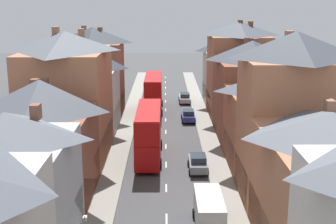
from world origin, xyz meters
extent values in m
cube|color=gray|center=(-5.10, 38.00, 0.07)|extent=(2.20, 104.00, 0.14)
cube|color=gray|center=(5.10, 38.00, 0.07)|extent=(2.20, 104.00, 0.14)
cube|color=silver|center=(0.00, 18.00, 0.01)|extent=(0.14, 1.80, 0.01)
cube|color=silver|center=(0.00, 24.00, 0.01)|extent=(0.14, 1.80, 0.01)
cube|color=silver|center=(0.00, 30.00, 0.01)|extent=(0.14, 1.80, 0.01)
cube|color=silver|center=(0.00, 36.00, 0.01)|extent=(0.14, 1.80, 0.01)
cube|color=silver|center=(0.00, 42.00, 0.01)|extent=(0.14, 1.80, 0.01)
cube|color=silver|center=(0.00, 48.00, 0.01)|extent=(0.14, 1.80, 0.01)
cube|color=silver|center=(0.00, 54.00, 0.01)|extent=(0.14, 1.80, 0.01)
cube|color=silver|center=(0.00, 60.00, 0.01)|extent=(0.14, 1.80, 0.01)
cube|color=silver|center=(0.00, 66.00, 0.01)|extent=(0.14, 1.80, 0.01)
cube|color=silver|center=(0.00, 72.00, 0.01)|extent=(0.14, 1.80, 0.01)
cube|color=silver|center=(0.00, 78.00, 0.01)|extent=(0.14, 1.80, 0.01)
cube|color=silver|center=(0.00, 84.00, 0.01)|extent=(0.14, 1.80, 0.01)
cube|color=#ADB2B7|center=(-10.20, 13.58, 3.84)|extent=(8.00, 8.58, 7.68)
pyramid|color=#565B66|center=(-10.20, 13.58, 8.58)|extent=(8.00, 8.58, 1.80)
cube|color=brown|center=(-8.65, 15.35, 9.08)|extent=(0.60, 0.90, 1.00)
cube|color=brown|center=(-10.20, 22.34, 3.67)|extent=(8.00, 8.93, 7.34)
cube|color=maroon|center=(-6.26, 22.34, 1.60)|extent=(0.12, 8.22, 3.20)
pyramid|color=#565B66|center=(-10.20, 22.34, 8.70)|extent=(8.00, 8.93, 2.72)
cube|color=brown|center=(-10.27, 24.12, 9.27)|extent=(0.60, 0.90, 1.13)
cube|color=brown|center=(-10.76, 23.06, 9.33)|extent=(0.60, 0.90, 1.27)
cube|color=#B2704C|center=(-10.20, 32.74, 5.64)|extent=(8.00, 11.88, 11.29)
cube|color=olive|center=(-6.26, 32.74, 1.60)|extent=(0.12, 10.93, 3.20)
pyramid|color=#565B66|center=(-10.20, 32.74, 12.24)|extent=(8.00, 11.88, 1.90)
cube|color=#99664C|center=(-8.98, 35.63, 12.75)|extent=(0.60, 0.90, 1.02)
cube|color=#99664C|center=(-11.18, 33.35, 12.92)|extent=(0.60, 0.90, 1.36)
cube|color=silver|center=(-10.20, 43.16, 3.92)|extent=(8.00, 8.95, 7.85)
cube|color=navy|center=(-6.26, 43.16, 1.60)|extent=(0.12, 8.23, 3.20)
pyramid|color=#383D47|center=(-10.20, 43.16, 9.33)|extent=(8.00, 8.95, 2.96)
cube|color=#99664C|center=(-11.71, 41.90, 10.13)|extent=(0.60, 0.90, 1.60)
cube|color=#935138|center=(-10.20, 51.39, 5.16)|extent=(8.00, 7.52, 10.33)
cube|color=maroon|center=(-6.26, 51.39, 1.60)|extent=(0.12, 6.92, 3.20)
pyramid|color=#383D47|center=(-10.20, 51.39, 11.42)|extent=(8.00, 7.52, 2.20)
cube|color=brown|center=(-9.19, 51.73, 11.95)|extent=(0.60, 0.90, 1.06)
cube|color=brown|center=(-11.76, 53.58, 12.01)|extent=(0.60, 0.90, 1.18)
cube|color=#B2704C|center=(10.20, 12.85, 3.96)|extent=(8.00, 11.08, 7.92)
pyramid|color=#565B66|center=(10.20, 12.85, 8.77)|extent=(8.00, 11.08, 1.70)
cube|color=#99664C|center=(11.00, 15.92, 9.25)|extent=(0.60, 0.90, 0.96)
cube|color=#B2704C|center=(10.20, 21.94, 5.87)|extent=(8.00, 7.10, 11.73)
cube|color=navy|center=(6.26, 21.94, 1.60)|extent=(0.12, 6.53, 3.20)
pyramid|color=#474C56|center=(10.20, 21.94, 12.82)|extent=(8.00, 7.10, 2.18)
cube|color=#99664C|center=(10.07, 23.70, 13.32)|extent=(0.60, 0.90, 0.99)
cube|color=#A36042|center=(10.20, 29.97, 3.78)|extent=(8.00, 8.96, 7.56)
cube|color=navy|center=(6.26, 29.97, 1.60)|extent=(0.12, 8.24, 3.20)
pyramid|color=#474C56|center=(10.20, 29.97, 8.52)|extent=(8.00, 8.96, 1.92)
cube|color=#99664C|center=(9.48, 29.49, 9.23)|extent=(0.60, 0.90, 1.42)
cube|color=#99664C|center=(11.79, 29.70, 9.28)|extent=(0.60, 0.90, 1.53)
cube|color=brown|center=(10.20, 40.29, 4.66)|extent=(8.00, 11.70, 9.31)
cube|color=olive|center=(6.26, 40.29, 1.60)|extent=(0.12, 10.76, 3.20)
pyramid|color=#383D47|center=(10.20, 40.29, 10.45)|extent=(8.00, 11.70, 2.28)
cube|color=brown|center=(10.14, 43.61, 11.06)|extent=(0.60, 0.90, 1.22)
cube|color=brown|center=(11.03, 42.91, 11.03)|extent=(0.60, 0.90, 1.16)
cube|color=#A36042|center=(10.20, 50.67, 5.70)|extent=(8.00, 9.04, 11.41)
cube|color=navy|center=(6.26, 50.67, 1.60)|extent=(0.12, 8.32, 3.20)
pyramid|color=#474C56|center=(10.20, 50.67, 12.35)|extent=(8.00, 9.04, 1.89)
cube|color=brown|center=(10.32, 50.80, 12.92)|extent=(0.60, 0.90, 1.14)
cube|color=brown|center=(11.76, 50.81, 12.84)|extent=(0.60, 0.90, 0.97)
cube|color=#BCB7A8|center=(10.20, 58.92, 4.15)|extent=(8.00, 7.46, 8.29)
cube|color=black|center=(6.26, 58.92, 1.60)|extent=(0.12, 6.86, 3.20)
pyramid|color=#383D47|center=(10.20, 58.92, 9.48)|extent=(8.00, 7.46, 2.37)
cube|color=#99664C|center=(10.12, 57.53, 10.15)|extent=(0.60, 0.90, 1.34)
cube|color=#99664C|center=(11.22, 58.83, 10.16)|extent=(0.60, 0.90, 1.37)
cube|color=#B70F0F|center=(-1.80, 32.03, 1.65)|extent=(2.44, 10.80, 2.50)
cube|color=#B70F0F|center=(-1.80, 32.03, 4.05)|extent=(2.44, 10.58, 2.30)
cube|color=#B70F0F|center=(-1.80, 32.03, 5.25)|extent=(2.39, 10.37, 0.10)
cube|color=#28333D|center=(-1.80, 37.38, 1.85)|extent=(2.20, 0.10, 1.20)
cube|color=#28333D|center=(-1.80, 37.38, 4.15)|extent=(2.20, 0.10, 1.10)
cube|color=#28333D|center=(-2.99, 32.03, 1.90)|extent=(0.06, 9.18, 0.90)
cube|color=#28333D|center=(-2.99, 32.03, 4.15)|extent=(0.06, 9.18, 0.90)
cube|color=yellow|center=(-1.80, 37.38, 4.95)|extent=(1.34, 0.08, 0.32)
cylinder|color=black|center=(-3.02, 35.38, 0.50)|extent=(0.30, 1.00, 1.00)
cylinder|color=black|center=(-0.58, 35.38, 0.50)|extent=(0.30, 1.00, 1.00)
cylinder|color=black|center=(-3.02, 29.06, 0.50)|extent=(0.30, 1.00, 1.00)
cylinder|color=black|center=(-0.58, 29.06, 0.50)|extent=(0.30, 1.00, 1.00)
cube|color=#B70F0F|center=(-1.80, 53.14, 1.65)|extent=(2.44, 10.80, 2.50)
cube|color=#B70F0F|center=(-1.80, 53.14, 4.05)|extent=(2.44, 10.58, 2.30)
cube|color=#B70F0F|center=(-1.80, 53.14, 5.25)|extent=(2.39, 10.37, 0.10)
cube|color=#28333D|center=(-1.80, 58.49, 1.85)|extent=(2.20, 0.10, 1.20)
cube|color=#28333D|center=(-1.80, 58.49, 4.15)|extent=(2.20, 0.10, 1.10)
cube|color=#28333D|center=(-2.99, 53.14, 1.90)|extent=(0.06, 9.18, 0.90)
cube|color=#28333D|center=(-2.99, 53.14, 4.15)|extent=(0.06, 9.18, 0.90)
cube|color=yellow|center=(-1.80, 58.49, 4.95)|extent=(1.34, 0.08, 0.32)
cylinder|color=black|center=(-3.02, 56.49, 0.50)|extent=(0.30, 1.00, 1.00)
cylinder|color=black|center=(-0.58, 56.49, 0.50)|extent=(0.30, 1.00, 1.00)
cylinder|color=black|center=(-3.02, 50.17, 0.50)|extent=(0.30, 1.00, 1.00)
cylinder|color=black|center=(-0.58, 50.17, 0.50)|extent=(0.30, 1.00, 1.00)
cube|color=navy|center=(3.10, 47.27, 0.66)|extent=(1.70, 4.06, 0.70)
cube|color=#28333D|center=(3.10, 47.07, 1.31)|extent=(1.46, 2.03, 0.60)
cylinder|color=black|center=(2.25, 48.53, 0.31)|extent=(0.20, 0.62, 0.62)
cylinder|color=black|center=(3.95, 48.53, 0.31)|extent=(0.20, 0.62, 0.62)
cylinder|color=black|center=(2.25, 46.01, 0.31)|extent=(0.20, 0.62, 0.62)
cylinder|color=black|center=(3.95, 46.01, 0.31)|extent=(0.20, 0.62, 0.62)
cube|color=gray|center=(3.10, 28.30, 0.68)|extent=(1.70, 4.03, 0.74)
cube|color=#28333D|center=(3.10, 28.10, 1.35)|extent=(1.46, 2.02, 0.60)
cylinder|color=black|center=(2.25, 29.55, 0.31)|extent=(0.20, 0.62, 0.62)
cylinder|color=black|center=(3.95, 29.55, 0.31)|extent=(0.20, 0.62, 0.62)
cylinder|color=black|center=(2.25, 27.05, 0.31)|extent=(0.20, 0.62, 0.62)
cylinder|color=black|center=(3.95, 27.05, 0.31)|extent=(0.20, 0.62, 0.62)
cube|color=maroon|center=(-1.80, 64.23, 0.69)|extent=(1.70, 3.93, 0.76)
cube|color=#28333D|center=(-1.80, 64.03, 1.37)|extent=(1.46, 1.96, 0.60)
cylinder|color=black|center=(-2.65, 65.45, 0.31)|extent=(0.20, 0.62, 0.62)
cylinder|color=black|center=(-0.95, 65.45, 0.31)|extent=(0.20, 0.62, 0.62)
cylinder|color=black|center=(-2.65, 63.01, 0.31)|extent=(0.20, 0.62, 0.62)
cylinder|color=black|center=(-0.95, 63.01, 0.31)|extent=(0.20, 0.62, 0.62)
cube|color=#B7BABF|center=(3.10, 59.13, 0.65)|extent=(1.70, 4.49, 0.67)
cube|color=#28333D|center=(3.10, 58.90, 1.28)|extent=(1.46, 2.25, 0.60)
cylinder|color=black|center=(2.25, 60.52, 0.31)|extent=(0.20, 0.62, 0.62)
cylinder|color=black|center=(3.95, 60.52, 0.31)|extent=(0.20, 0.62, 0.62)
cylinder|color=black|center=(2.25, 57.73, 0.31)|extent=(0.20, 0.62, 0.62)
cylinder|color=black|center=(3.95, 57.73, 0.31)|extent=(0.20, 0.62, 0.62)
cube|color=silver|center=(3.10, 16.66, 1.36)|extent=(1.96, 5.20, 2.10)
cube|color=#28333D|center=(3.10, 19.21, 1.66)|extent=(1.76, 0.10, 0.90)
cylinder|color=black|center=(2.12, 18.22, 0.36)|extent=(0.24, 0.72, 0.72)
cylinder|color=black|center=(4.08, 18.22, 0.36)|extent=(0.24, 0.72, 0.72)
cylinder|color=black|center=(-4.25, 7.01, 5.40)|extent=(0.08, 0.90, 0.08)
cube|color=beige|center=(-4.25, 7.46, 5.32)|extent=(0.20, 0.32, 0.20)
camera|label=1|loc=(-0.11, -14.71, 16.35)|focal=50.00mm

